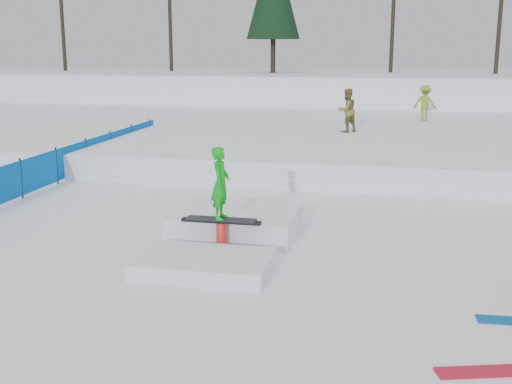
% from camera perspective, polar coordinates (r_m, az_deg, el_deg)
% --- Properties ---
extents(ground, '(120.00, 120.00, 0.00)m').
position_cam_1_polar(ground, '(11.64, -4.47, -7.34)').
color(ground, white).
extents(snow_berm, '(60.00, 14.00, 2.40)m').
position_cam_1_polar(snow_berm, '(40.69, 7.50, 8.81)').
color(snow_berm, white).
rests_on(snow_berm, ground).
extents(snow_midrise, '(50.00, 18.00, 0.80)m').
position_cam_1_polar(snow_midrise, '(26.90, 5.10, 5.11)').
color(snow_midrise, white).
rests_on(snow_midrise, ground).
extents(safety_fence, '(0.05, 16.00, 1.10)m').
position_cam_1_polar(safety_fence, '(19.89, -17.29, 2.27)').
color(safety_fence, '#0052B0').
rests_on(safety_fence, ground).
extents(walker_olive, '(1.01, 1.00, 1.64)m').
position_cam_1_polar(walker_olive, '(24.66, 8.08, 7.19)').
color(walker_olive, brown).
rests_on(walker_olive, snow_midrise).
extents(walker_ygreen, '(1.12, 0.85, 1.54)m').
position_cam_1_polar(walker_ygreen, '(29.23, 14.80, 7.67)').
color(walker_ygreen, olive).
rests_on(walker_ygreen, snow_midrise).
extents(loose_board_red, '(1.42, 0.66, 0.03)m').
position_cam_1_polar(loose_board_red, '(8.88, 20.15, -14.73)').
color(loose_board_red, '#AE1026').
rests_on(loose_board_red, ground).
extents(jib_rail_feature, '(2.60, 4.40, 2.11)m').
position_cam_1_polar(jib_rail_feature, '(13.30, -2.46, -3.32)').
color(jib_rail_feature, white).
rests_on(jib_rail_feature, ground).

